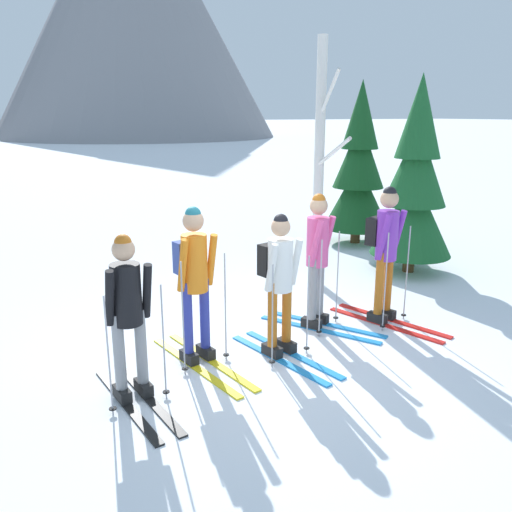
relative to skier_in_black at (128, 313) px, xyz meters
name	(u,v)px	position (x,y,z in m)	size (l,w,h in m)	color
ground_plane	(257,354)	(1.52, 0.35, -0.90)	(400.00, 400.00, 0.00)	white
skier_in_black	(128,313)	(0.00, 0.00, 0.00)	(0.60, 1.60, 1.66)	black
skier_in_orange	(194,276)	(0.84, 0.50, 0.10)	(0.67, 1.78, 1.77)	yellow
skier_in_white	(279,278)	(1.75, 0.25, 0.03)	(0.69, 1.62, 1.66)	#1E84D1
skier_in_pink	(318,255)	(2.58, 0.76, 0.07)	(1.17, 1.58, 1.76)	#1E84D1
skier_in_purple	(385,246)	(3.47, 0.54, 0.14)	(0.87, 1.69, 1.82)	red
pine_tree_near	(359,171)	(5.82, 4.34, 0.65)	(1.40, 1.40, 3.38)	#51381E
pine_tree_mid	(415,185)	(5.38, 2.16, 0.63)	(1.39, 1.39, 3.36)	#51381E
birch_tree_tall	(320,164)	(3.56, 2.32, 1.05)	(0.18, 0.98, 3.83)	silver
mountain_ridge_distant	(2,11)	(1.04, 62.27, 12.45)	(63.60, 39.45, 29.19)	slate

